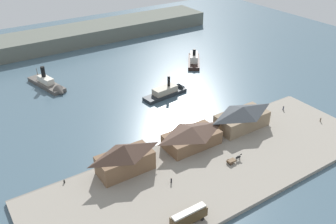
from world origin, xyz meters
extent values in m
plane|color=#476070|center=(0.00, 0.00, 0.00)|extent=(320.00, 320.00, 0.00)
cube|color=gray|center=(0.00, -22.00, 0.60)|extent=(110.00, 36.00, 1.20)
cube|color=slate|center=(0.00, -3.60, 0.50)|extent=(110.00, 0.80, 1.00)
cube|color=brown|center=(-22.74, -9.64, 4.14)|extent=(15.96, 7.79, 5.88)
pyramid|color=#473328|center=(-22.74, -9.64, 8.68)|extent=(16.28, 8.18, 3.21)
cube|color=brown|center=(1.08, -9.53, 3.42)|extent=(17.74, 9.48, 4.44)
pyramid|color=#473328|center=(1.08, -9.53, 6.84)|extent=(18.10, 9.95, 2.39)
cube|color=#847056|center=(22.00, -10.28, 3.89)|extent=(18.31, 9.04, 5.38)
pyramid|color=#33383D|center=(22.00, -10.28, 7.91)|extent=(18.68, 9.49, 2.66)
cube|color=#4C381E|center=(-19.27, -35.92, 3.43)|extent=(9.64, 2.53, 2.67)
cube|color=beige|center=(-19.27, -35.92, 5.02)|extent=(9.25, 1.77, 0.50)
cylinder|color=black|center=(-15.90, -34.66, 1.65)|extent=(0.90, 0.18, 0.90)
cylinder|color=black|center=(-15.90, -37.18, 1.65)|extent=(0.90, 0.18, 0.90)
cylinder|color=black|center=(-22.64, -34.66, 1.65)|extent=(0.90, 0.18, 0.90)
cube|color=brown|center=(5.47, -23.77, 2.05)|extent=(2.47, 1.59, 0.50)
cylinder|color=#4C3828|center=(4.73, -22.97, 1.80)|extent=(1.20, 0.10, 1.20)
cylinder|color=#4C3828|center=(4.73, -24.56, 1.80)|extent=(1.20, 0.10, 1.20)
ellipsoid|color=black|center=(8.10, -23.77, 2.30)|extent=(2.00, 0.70, 0.90)
ellipsoid|color=black|center=(9.20, -23.77, 2.85)|extent=(0.70, 0.32, 0.44)
cylinder|color=black|center=(8.70, -23.57, 1.70)|extent=(0.16, 0.16, 1.00)
cylinder|color=black|center=(8.70, -23.97, 1.70)|extent=(0.16, 0.16, 1.00)
cylinder|color=black|center=(7.50, -23.57, 1.70)|extent=(0.16, 0.16, 1.00)
cylinder|color=black|center=(7.50, -23.97, 1.70)|extent=(0.16, 0.16, 1.00)
cylinder|color=#33384C|center=(43.74, -10.01, 1.95)|extent=(0.44, 0.44, 1.50)
sphere|color=#CCA889|center=(43.74, -10.01, 2.83)|extent=(0.27, 0.27, 0.27)
cylinder|color=#232328|center=(-14.55, -21.24, 1.92)|extent=(0.42, 0.42, 1.45)
sphere|color=#CCA889|center=(-14.55, -21.24, 2.78)|extent=(0.26, 0.26, 0.26)
cylinder|color=#6B5B4C|center=(48.31, -23.06, 1.89)|extent=(0.40, 0.40, 1.38)
sphere|color=#CCA889|center=(48.31, -23.06, 2.70)|extent=(0.25, 0.25, 0.25)
cylinder|color=black|center=(-39.53, -4.90, 1.65)|extent=(0.44, 0.44, 0.90)
cylinder|color=black|center=(35.18, -4.99, 1.65)|extent=(0.44, 0.44, 0.90)
cube|color=black|center=(45.07, 47.96, 0.84)|extent=(15.96, 18.77, 1.68)
cone|color=black|center=(50.85, 55.71, 0.84)|extent=(6.03, 5.74, 4.93)
cube|color=silver|center=(45.07, 47.96, 3.24)|extent=(9.00, 10.31, 3.12)
cylinder|color=black|center=(44.25, 46.87, 6.33)|extent=(1.51, 1.51, 3.07)
cube|color=#514C47|center=(-23.98, 61.97, 0.86)|extent=(10.79, 22.76, 1.72)
cone|color=#514C47|center=(-21.35, 51.27, 0.86)|extent=(5.91, 5.07, 5.11)
cube|color=silver|center=(-23.98, 61.97, 3.00)|extent=(5.24, 8.93, 2.56)
cylinder|color=black|center=(-24.25, 63.03, 6.53)|extent=(1.76, 1.76, 4.51)
cylinder|color=brown|center=(-25.57, 68.39, 4.09)|extent=(0.24, 0.24, 4.74)
cube|color=#23282D|center=(13.95, 26.08, 0.72)|extent=(19.51, 7.35, 1.44)
cone|color=#23282D|center=(23.43, 27.04, 0.72)|extent=(3.91, 5.24, 4.92)
cube|color=#B2A893|center=(13.95, 26.08, 2.71)|extent=(10.76, 5.31, 2.54)
cylinder|color=black|center=(15.94, 26.28, 6.18)|extent=(1.15, 1.15, 4.40)
cube|color=#60665B|center=(0.00, 110.00, 4.00)|extent=(180.00, 24.00, 8.00)
camera|label=1|loc=(-58.45, -86.48, 68.86)|focal=39.04mm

